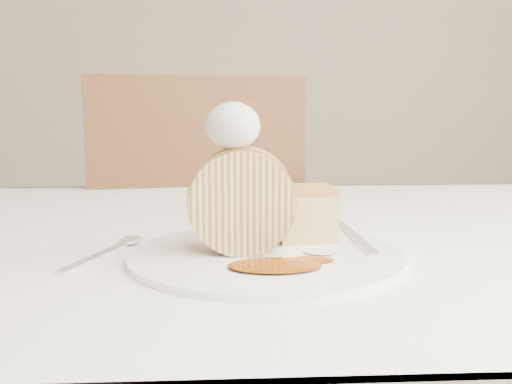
{
  "coord_description": "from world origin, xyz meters",
  "views": [
    {
      "loc": [
        -0.07,
        -0.56,
        0.91
      ],
      "look_at": [
        -0.04,
        0.05,
        0.82
      ],
      "focal_mm": 40.0,
      "sensor_mm": 36.0,
      "label": 1
    }
  ],
  "objects": [
    {
      "name": "cake_chunk",
      "position": [
        0.02,
        0.09,
        0.78
      ],
      "size": [
        0.07,
        0.07,
        0.05
      ],
      "primitive_type": "cube",
      "rotation": [
        0.0,
        0.0,
        0.11
      ],
      "color": "#B08242",
      "rests_on": "plate"
    },
    {
      "name": "whipped_cream",
      "position": [
        -0.06,
        0.04,
        0.89
      ],
      "size": [
        0.06,
        0.06,
        0.05
      ],
      "primitive_type": "ellipsoid",
      "color": "silver",
      "rests_on": "roulade_slice"
    },
    {
      "name": "roulade_slice",
      "position": [
        -0.05,
        0.04,
        0.81
      ],
      "size": [
        0.11,
        0.07,
        0.11
      ],
      "primitive_type": "cylinder",
      "rotation": [
        1.57,
        0.0,
        -0.05
      ],
      "color": "beige",
      "rests_on": "plate"
    },
    {
      "name": "caramel_pool",
      "position": [
        -0.03,
        -0.03,
        0.76
      ],
      "size": [
        0.1,
        0.07,
        0.0
      ],
      "primitive_type": null,
      "rotation": [
        0.0,
        0.0,
        0.11
      ],
      "color": "#6D2B04",
      "rests_on": "plate"
    },
    {
      "name": "table",
      "position": [
        0.0,
        0.2,
        0.66
      ],
      "size": [
        1.4,
        0.9,
        0.75
      ],
      "color": "white",
      "rests_on": "ground"
    },
    {
      "name": "caramel_drizzle",
      "position": [
        -0.05,
        0.04,
        0.92
      ],
      "size": [
        0.03,
        0.02,
        0.01
      ],
      "primitive_type": "ellipsoid",
      "color": "#6D2B04",
      "rests_on": "whipped_cream"
    },
    {
      "name": "spoon",
      "position": [
        -0.21,
        0.04,
        0.75
      ],
      "size": [
        0.07,
        0.15,
        0.0
      ],
      "primitive_type": "cube",
      "rotation": [
        0.0,
        0.0,
        -0.33
      ],
      "color": "silver",
      "rests_on": "table"
    },
    {
      "name": "fork",
      "position": [
        0.08,
        0.07,
        0.76
      ],
      "size": [
        0.03,
        0.17,
        0.0
      ],
      "primitive_type": "cube",
      "rotation": [
        0.0,
        0.0,
        0.01
      ],
      "color": "silver",
      "rests_on": "plate"
    },
    {
      "name": "plate",
      "position": [
        -0.03,
        0.04,
        0.75
      ],
      "size": [
        0.33,
        0.33,
        0.01
      ],
      "primitive_type": "cylinder",
      "rotation": [
        0.0,
        0.0,
        0.11
      ],
      "color": "white",
      "rests_on": "table"
    },
    {
      "name": "chair_far",
      "position": [
        -0.15,
        0.77,
        0.56
      ],
      "size": [
        0.53,
        0.53,
        0.98
      ],
      "rotation": [
        0.0,
        0.0,
        3.31
      ],
      "color": "brown",
      "rests_on": "ground"
    }
  ]
}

